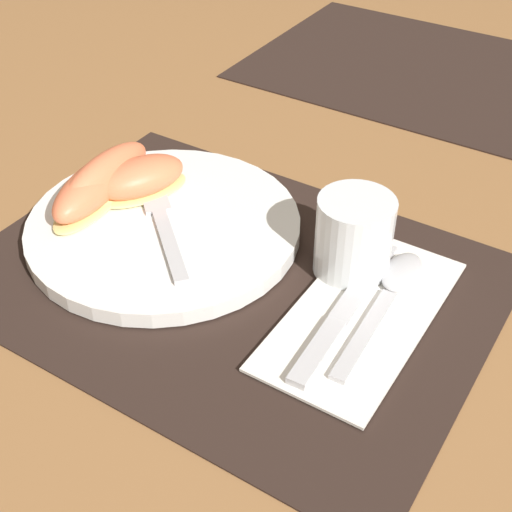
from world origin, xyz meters
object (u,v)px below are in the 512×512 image
juice_glass (353,240)px  knife (344,311)px  citrus_wedge_2 (92,189)px  citrus_wedge_0 (140,179)px  spoon (393,288)px  citrus_wedge_1 (107,178)px  plate (164,226)px  fork (160,216)px

juice_glass → knife: size_ratio=0.38×
juice_glass → citrus_wedge_2: (-0.26, -0.06, -0.00)m
citrus_wedge_0 → spoon: bearing=2.1°
spoon → citrus_wedge_1: (-0.31, -0.03, 0.03)m
spoon → citrus_wedge_1: bearing=-174.3°
plate → spoon: plate is taller
plate → fork: bearing=168.2°
spoon → fork: bearing=-171.2°
citrus_wedge_1 → citrus_wedge_2: (-0.00, -0.02, -0.00)m
knife → citrus_wedge_0: 0.26m
juice_glass → citrus_wedge_0: juice_glass is taller
plate → fork: fork is taller
knife → citrus_wedge_0: (-0.26, 0.04, 0.03)m
knife → citrus_wedge_2: 0.29m
fork → citrus_wedge_2: size_ratio=1.10×
plate → juice_glass: juice_glass is taller
citrus_wedge_0 → juice_glass: bearing=5.3°
knife → citrus_wedge_2: citrus_wedge_2 is taller
plate → knife: plate is taller
citrus_wedge_2 → juice_glass: bearing=13.5°
plate → knife: bearing=-3.4°
fork → citrus_wedge_1: bearing=175.6°
juice_glass → fork: bearing=-165.6°
spoon → citrus_wedge_2: size_ratio=1.32×
knife → citrus_wedge_1: (-0.29, 0.02, 0.03)m
citrus_wedge_0 → citrus_wedge_2: citrus_wedge_2 is taller
spoon → fork: 0.24m
juice_glass → citrus_wedge_0: (-0.24, -0.02, -0.00)m
juice_glass → citrus_wedge_1: 0.27m
plate → juice_glass: size_ratio=3.51×
spoon → juice_glass: bearing=166.3°
plate → fork: size_ratio=1.83×
juice_glass → spoon: 0.06m
knife → citrus_wedge_1: size_ratio=1.53×
spoon → knife: bearing=-115.4°
knife → spoon: 0.06m
spoon → citrus_wedge_1: citrus_wedge_1 is taller
fork → citrus_wedge_1: citrus_wedge_1 is taller
citrus_wedge_0 → knife: bearing=-8.7°
juice_glass → citrus_wedge_1: (-0.26, -0.04, 0.00)m
citrus_wedge_0 → citrus_wedge_2: (-0.03, -0.04, 0.00)m
juice_glass → citrus_wedge_1: juice_glass is taller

